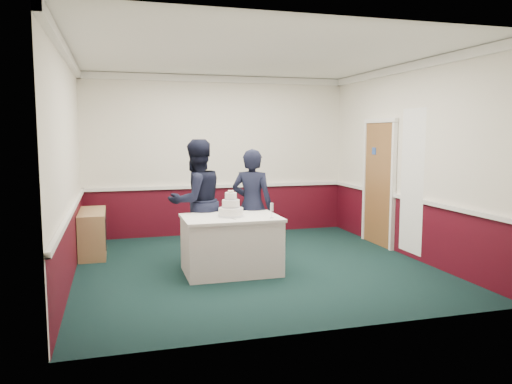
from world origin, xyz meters
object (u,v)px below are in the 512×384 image
object	(u,v)px
wedding_cake	(231,208)
champagne_flute	(272,208)
cake_table	(231,244)
sideboard	(93,233)
cake_knife	(232,219)
person_man	(196,201)
person_woman	(252,205)

from	to	relation	value
wedding_cake	champagne_flute	world-z (taller)	wedding_cake
cake_table	champagne_flute	bearing A→B (deg)	-29.25
champagne_flute	sideboard	bearing A→B (deg)	141.19
cake_knife	sideboard	bearing A→B (deg)	119.45
cake_table	cake_knife	distance (m)	0.44
wedding_cake	person_man	distance (m)	0.78
cake_table	person_man	bearing A→B (deg)	117.90
person_man	wedding_cake	bearing A→B (deg)	95.30
cake_table	wedding_cake	distance (m)	0.50
wedding_cake	cake_knife	size ratio (longest dim) A/B	1.65
cake_knife	person_man	world-z (taller)	person_man
wedding_cake	sideboard	bearing A→B (deg)	139.00
sideboard	champagne_flute	size ratio (longest dim) A/B	5.85
sideboard	cake_knife	world-z (taller)	cake_knife
sideboard	cake_table	distance (m)	2.49
cake_table	wedding_cake	world-z (taller)	wedding_cake
sideboard	wedding_cake	world-z (taller)	wedding_cake
sideboard	cake_knife	xyz separation A→B (m)	(1.85, -1.84, 0.44)
sideboard	cake_knife	size ratio (longest dim) A/B	5.45
champagne_flute	person_woman	size ratio (longest dim) A/B	0.12
champagne_flute	person_woman	bearing A→B (deg)	93.44
sideboard	cake_table	world-z (taller)	cake_table
sideboard	person_man	world-z (taller)	person_man
wedding_cake	cake_knife	distance (m)	0.23
cake_knife	champagne_flute	size ratio (longest dim) A/B	1.07
wedding_cake	cake_knife	world-z (taller)	wedding_cake
cake_knife	champagne_flute	distance (m)	0.55
person_woman	cake_knife	bearing A→B (deg)	87.50
champagne_flute	person_woman	world-z (taller)	person_woman
cake_knife	person_woman	size ratio (longest dim) A/B	0.13
person_man	person_woman	xyz separation A→B (m)	(0.82, -0.16, -0.07)
sideboard	person_woman	distance (m)	2.63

